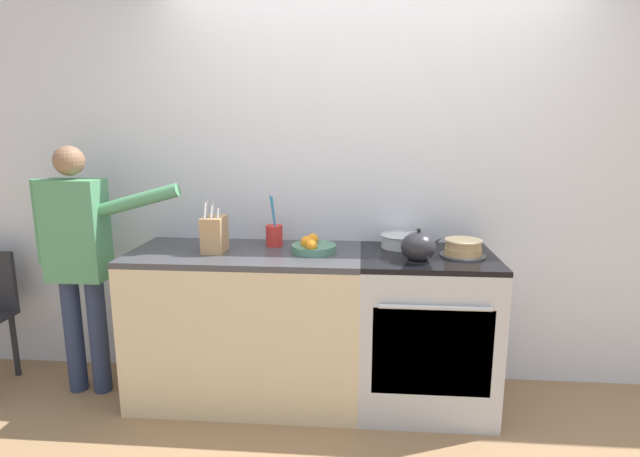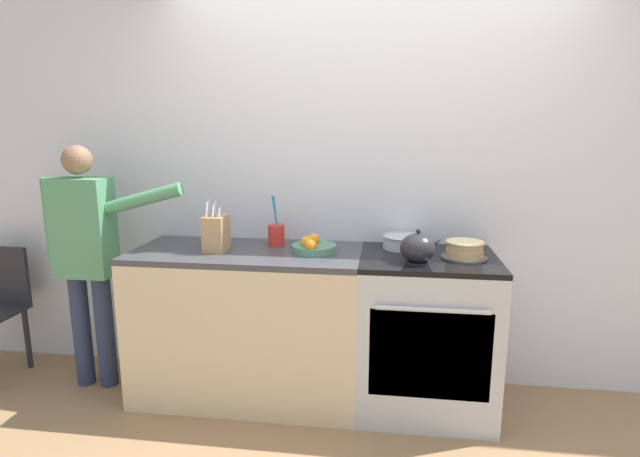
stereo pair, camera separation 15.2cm
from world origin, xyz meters
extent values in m
plane|color=#93704C|center=(0.00, 0.00, 0.00)|extent=(16.00, 16.00, 0.00)
cube|color=silver|center=(0.00, 0.66, 1.30)|extent=(8.00, 0.04, 2.60)
cube|color=beige|center=(-0.72, 0.32, 0.44)|extent=(1.36, 0.64, 0.89)
cube|color=#3D3D42|center=(-0.72, 0.32, 0.90)|extent=(1.36, 0.64, 0.03)
cube|color=#B7BABF|center=(0.34, 0.32, 0.45)|extent=(0.77, 0.64, 0.89)
cube|color=black|center=(0.34, 0.01, 0.47)|extent=(0.63, 0.01, 0.49)
cylinder|color=#B7BABF|center=(0.34, -0.02, 0.73)|extent=(0.58, 0.02, 0.02)
cube|color=black|center=(0.34, 0.32, 0.91)|extent=(0.77, 0.64, 0.03)
cylinder|color=#4C4C51|center=(0.53, 0.31, 0.93)|extent=(0.25, 0.25, 0.01)
cylinder|color=tan|center=(0.53, 0.31, 0.95)|extent=(0.20, 0.20, 0.04)
cylinder|color=tan|center=(0.53, 0.31, 0.99)|extent=(0.20, 0.20, 0.04)
cylinder|color=beige|center=(0.53, 0.31, 1.01)|extent=(0.21, 0.21, 0.01)
cylinder|color=#232328|center=(0.27, 0.18, 0.92)|extent=(0.13, 0.13, 0.01)
ellipsoid|color=#232328|center=(0.27, 0.18, 1.00)|extent=(0.19, 0.19, 0.16)
cone|color=#232328|center=(0.36, 0.18, 1.03)|extent=(0.09, 0.04, 0.08)
sphere|color=black|center=(0.27, 0.18, 1.09)|extent=(0.02, 0.02, 0.02)
cylinder|color=#B7BABF|center=(0.20, 0.49, 0.96)|extent=(0.24, 0.24, 0.07)
torus|color=#B7BABF|center=(0.20, 0.49, 1.00)|extent=(0.25, 0.25, 0.01)
cube|color=tan|center=(-0.90, 0.29, 1.02)|extent=(0.12, 0.17, 0.21)
cylinder|color=#B2B2B7|center=(-0.93, 0.25, 1.17)|extent=(0.01, 0.04, 0.09)
cylinder|color=#B2B2B7|center=(-0.90, 0.25, 1.16)|extent=(0.01, 0.04, 0.07)
cylinder|color=#B2B2B7|center=(-0.86, 0.25, 1.16)|extent=(0.01, 0.03, 0.06)
cylinder|color=#B2B2B7|center=(-0.93, 0.28, 1.18)|extent=(0.01, 0.04, 0.10)
cylinder|color=#B2B2B7|center=(-0.90, 0.29, 1.17)|extent=(0.01, 0.04, 0.09)
cylinder|color=red|center=(-0.58, 0.47, 0.98)|extent=(0.10, 0.10, 0.13)
cylinder|color=teal|center=(-0.57, 0.44, 1.10)|extent=(0.05, 0.02, 0.27)
cylinder|color=teal|center=(-0.57, 0.45, 1.10)|extent=(0.04, 0.02, 0.26)
cylinder|color=#4C7F66|center=(-0.32, 0.33, 0.94)|extent=(0.26, 0.26, 0.05)
sphere|color=orange|center=(-0.36, 0.30, 0.99)|extent=(0.07, 0.07, 0.07)
sphere|color=orange|center=(-0.33, 0.38, 0.98)|extent=(0.07, 0.07, 0.07)
sphere|color=orange|center=(-0.32, 0.24, 0.98)|extent=(0.07, 0.07, 0.07)
cylinder|color=#283351|center=(-1.82, 0.28, 0.37)|extent=(0.11, 0.11, 0.73)
cylinder|color=#283351|center=(-1.66, 0.28, 0.37)|extent=(0.11, 0.11, 0.73)
cube|color=#4C8E60|center=(-1.74, 0.28, 1.04)|extent=(0.34, 0.20, 0.61)
cylinder|color=#4C8E60|center=(-1.95, 0.28, 1.08)|extent=(0.08, 0.08, 0.51)
cylinder|color=#4C8E60|center=(-1.35, 0.28, 1.22)|extent=(0.52, 0.08, 0.21)
sphere|color=#846047|center=(-1.74, 0.28, 1.45)|extent=(0.18, 0.18, 0.18)
cylinder|color=#232328|center=(-2.33, 0.43, 0.21)|extent=(0.04, 0.04, 0.43)
camera|label=1|loc=(-0.05, -2.49, 1.64)|focal=28.00mm
camera|label=2|loc=(0.10, -2.47, 1.64)|focal=28.00mm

